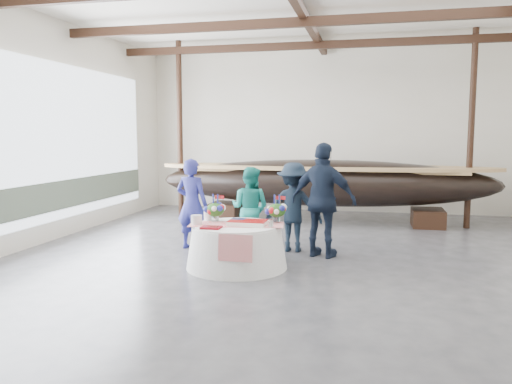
# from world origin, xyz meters

# --- Properties ---
(floor) EXTENTS (10.00, 12.00, 0.01)m
(floor) POSITION_xyz_m (0.00, 0.00, 0.00)
(floor) COLOR #3D3D42
(floor) RESTS_ON ground
(wall_back) EXTENTS (10.00, 0.02, 4.50)m
(wall_back) POSITION_xyz_m (0.00, 6.00, 2.25)
(wall_back) COLOR silver
(wall_back) RESTS_ON ground
(wall_front) EXTENTS (10.00, 0.02, 4.50)m
(wall_front) POSITION_xyz_m (0.00, -6.00, 2.25)
(wall_front) COLOR silver
(wall_front) RESTS_ON ground
(wall_left) EXTENTS (0.02, 12.00, 4.50)m
(wall_left) POSITION_xyz_m (-5.00, 0.00, 2.25)
(wall_left) COLOR silver
(wall_left) RESTS_ON ground
(pavilion_structure) EXTENTS (9.80, 11.76, 4.50)m
(pavilion_structure) POSITION_xyz_m (0.00, 0.71, 4.00)
(pavilion_structure) COLOR black
(pavilion_structure) RESTS_ON ground
(open_bay) EXTENTS (0.03, 7.00, 3.20)m
(open_bay) POSITION_xyz_m (-4.95, 1.00, 1.83)
(open_bay) COLOR silver
(open_bay) RESTS_ON ground
(longboat_display) EXTENTS (8.22, 1.64, 1.54)m
(longboat_display) POSITION_xyz_m (0.18, 4.02, 0.98)
(longboat_display) COLOR black
(longboat_display) RESTS_ON ground
(banquet_table) EXTENTS (1.64, 1.64, 0.71)m
(banquet_table) POSITION_xyz_m (-0.78, -0.47, 0.35)
(banquet_table) COLOR silver
(banquet_table) RESTS_ON ground
(tabletop_items) EXTENTS (1.58, 1.02, 0.40)m
(tabletop_items) POSITION_xyz_m (-0.76, -0.31, 0.85)
(tabletop_items) COLOR red
(tabletop_items) RESTS_ON banquet_table
(guest_woman_blue) EXTENTS (0.67, 0.48, 1.70)m
(guest_woman_blue) POSITION_xyz_m (-1.96, 0.64, 0.85)
(guest_woman_blue) COLOR navy
(guest_woman_blue) RESTS_ON ground
(guest_woman_teal) EXTENTS (0.86, 0.73, 1.55)m
(guest_woman_teal) POSITION_xyz_m (-0.88, 0.85, 0.78)
(guest_woman_teal) COLOR #1A897C
(guest_woman_teal) RESTS_ON ground
(guest_man_left) EXTENTS (1.08, 0.64, 1.64)m
(guest_man_left) POSITION_xyz_m (-0.06, 0.87, 0.82)
(guest_man_left) COLOR black
(guest_man_left) RESTS_ON ground
(guest_man_right) EXTENTS (1.27, 0.81, 2.01)m
(guest_man_right) POSITION_xyz_m (0.51, 0.54, 1.01)
(guest_man_right) COLOR black
(guest_man_right) RESTS_ON ground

